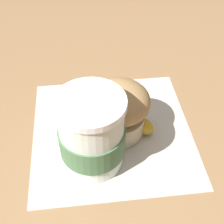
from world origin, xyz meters
name	(u,v)px	position (x,y,z in m)	size (l,w,h in m)	color
ground_plane	(112,131)	(0.00, 0.00, 0.00)	(3.00, 3.00, 0.00)	#936D47
paper_napkin	(112,131)	(0.00, 0.00, 0.00)	(0.26, 0.26, 0.00)	beige
coffee_cup	(92,134)	(-0.06, 0.03, 0.06)	(0.10, 0.10, 0.12)	silver
muffin	(119,107)	(0.00, -0.01, 0.05)	(0.09, 0.09, 0.09)	beige
banana	(115,112)	(0.03, 0.00, 0.02)	(0.12, 0.12, 0.03)	gold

